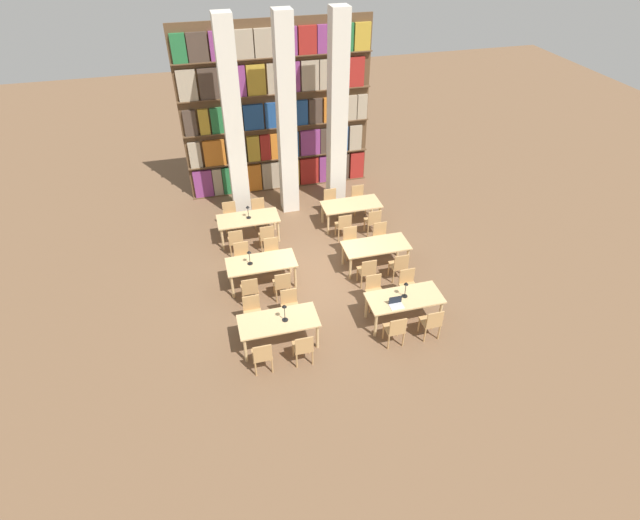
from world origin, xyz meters
name	(u,v)px	position (x,y,z in m)	size (l,w,h in m)	color
ground_plane	(318,275)	(0.00, 0.00, 0.00)	(40.00, 40.00, 0.00)	brown
bookshelf_bank	(277,114)	(-0.01, 5.15, 2.63)	(6.13, 0.35, 5.50)	brown
pillar_left	(233,125)	(-1.57, 3.67, 3.00)	(0.52, 0.52, 6.00)	silver
pillar_center	(286,120)	(0.00, 3.67, 3.00)	(0.52, 0.52, 6.00)	silver
pillar_right	(337,115)	(1.57, 3.67, 3.00)	(0.52, 0.52, 6.00)	silver
reading_table_0	(278,323)	(-1.50, -2.25, 0.66)	(1.80, 0.83, 0.75)	tan
chair_0	(262,355)	(-2.00, -2.95, 0.48)	(0.42, 0.40, 0.89)	tan
chair_1	(253,312)	(-2.00, -1.55, 0.48)	(0.42, 0.40, 0.89)	tan
chair_2	(303,347)	(-1.10, -2.95, 0.48)	(0.42, 0.40, 0.89)	tan
chair_3	(290,306)	(-1.10, -1.55, 0.48)	(0.42, 0.40, 0.89)	tan
desk_lamp_0	(284,310)	(-1.35, -2.28, 1.06)	(0.14, 0.14, 0.47)	black
reading_table_1	(404,300)	(1.55, -2.25, 0.66)	(1.80, 0.83, 0.75)	tan
chair_4	(395,329)	(1.05, -2.95, 0.48)	(0.42, 0.40, 0.89)	tan
chair_5	(374,291)	(1.05, -1.55, 0.48)	(0.42, 0.40, 0.89)	tan
chair_6	(432,322)	(1.95, -2.95, 0.48)	(0.42, 0.40, 0.89)	tan
chair_7	(408,285)	(1.95, -1.55, 0.48)	(0.42, 0.40, 0.89)	tan
desk_lamp_1	(406,287)	(1.55, -2.21, 1.04)	(0.14, 0.14, 0.44)	black
laptop	(396,304)	(1.24, -2.47, 0.79)	(0.32, 0.22, 0.21)	silver
reading_table_2	(261,265)	(-1.52, -0.01, 0.66)	(1.80, 0.83, 0.75)	tan
chair_8	(250,289)	(-1.94, -0.71, 0.48)	(0.42, 0.40, 0.89)	tan
chair_9	(242,257)	(-1.94, 0.69, 0.48)	(0.42, 0.40, 0.89)	tan
chair_10	(282,284)	(-1.12, -0.71, 0.48)	(0.42, 0.40, 0.89)	tan
chair_11	(272,252)	(-1.12, 0.69, 0.48)	(0.42, 0.40, 0.89)	tan
desk_lamp_2	(249,255)	(-1.81, -0.02, 1.03)	(0.14, 0.14, 0.42)	black
reading_table_3	(376,248)	(1.62, -0.05, 0.66)	(1.80, 0.83, 0.75)	tan
chair_12	(367,271)	(1.14, -0.75, 0.48)	(0.42, 0.40, 0.89)	tan
chair_13	(351,241)	(1.14, 0.65, 0.48)	(0.42, 0.40, 0.89)	tan
chair_14	(399,265)	(2.03, -0.75, 0.48)	(0.42, 0.40, 0.89)	tan
chair_15	(381,237)	(2.03, 0.65, 0.48)	(0.42, 0.40, 0.89)	tan
reading_table_4	(248,220)	(-1.55, 2.20, 0.66)	(1.80, 0.83, 0.75)	tan
chair_16	(236,241)	(-2.02, 1.50, 0.48)	(0.42, 0.40, 0.89)	tan
chair_17	(230,215)	(-2.02, 2.90, 0.48)	(0.42, 0.40, 0.89)	tan
chair_18	(267,236)	(-1.13, 1.50, 0.48)	(0.42, 0.40, 0.89)	tan
chair_19	(259,212)	(-1.13, 2.90, 0.48)	(0.42, 0.40, 0.89)	tan
desk_lamp_3	(248,210)	(-1.53, 2.20, 1.02)	(0.14, 0.14, 0.42)	black
reading_table_5	(351,206)	(1.62, 2.19, 0.66)	(1.80, 0.83, 0.75)	tan
chair_20	(344,225)	(1.18, 1.49, 0.48)	(0.42, 0.40, 0.89)	tan
chair_21	(331,202)	(1.18, 2.89, 0.48)	(0.42, 0.40, 0.89)	tan
chair_22	(373,221)	(2.10, 1.49, 0.48)	(0.42, 0.40, 0.89)	tan
chair_23	(358,198)	(2.10, 2.89, 0.48)	(0.42, 0.40, 0.89)	tan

